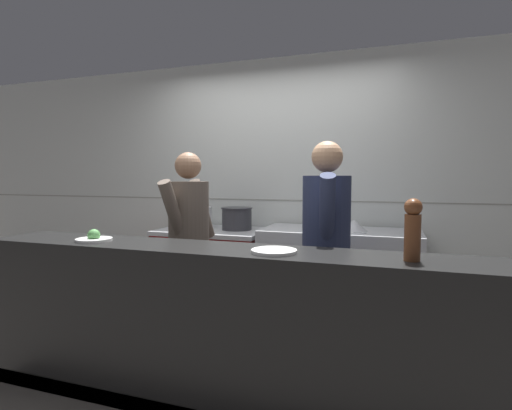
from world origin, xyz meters
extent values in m
plane|color=#4C4742|center=(0.00, 0.00, 0.00)|extent=(14.00, 14.00, 0.00)
cube|color=silver|center=(0.00, 1.53, 1.30)|extent=(8.00, 0.06, 2.60)
cube|color=gray|center=(0.00, 1.50, 1.15)|extent=(8.00, 0.00, 0.01)
cube|color=maroon|center=(-0.54, 1.13, 0.41)|extent=(1.04, 0.70, 0.83)
cube|color=#B7BABF|center=(-0.54, 1.13, 0.85)|extent=(1.06, 0.71, 0.04)
cube|color=#B7BABF|center=(-0.54, 0.79, 0.48)|extent=(0.94, 0.03, 0.10)
cube|color=#B7BABF|center=(0.71, 1.13, 0.46)|extent=(1.39, 0.65, 0.92)
cube|color=black|center=(0.71, 0.82, 0.05)|extent=(1.36, 0.04, 0.10)
cube|color=black|center=(0.18, -0.35, 0.49)|extent=(3.15, 0.45, 0.97)
cylinder|color=#B7BABF|center=(-0.74, 1.17, 0.97)|extent=(0.29, 0.29, 0.22)
cylinder|color=#B7BABF|center=(-0.74, 1.17, 1.08)|extent=(0.31, 0.31, 0.01)
cylinder|color=#2D2D33|center=(-0.30, 1.17, 0.98)|extent=(0.29, 0.29, 0.22)
cylinder|color=#2D2D33|center=(-0.30, 1.17, 1.08)|extent=(0.31, 0.31, 0.01)
cone|color=#B7BABF|center=(0.84, 1.08, 0.97)|extent=(0.24, 0.24, 0.10)
cube|color=#B7BABF|center=(0.81, 1.00, 0.92)|extent=(0.29, 0.12, 0.01)
cube|color=black|center=(0.62, 1.06, 0.93)|extent=(0.11, 0.06, 0.02)
cylinder|color=white|center=(-0.67, -0.39, 0.98)|extent=(0.23, 0.23, 0.02)
sphere|color=#4C8C47|center=(-0.67, -0.39, 1.01)|extent=(0.08, 0.08, 0.08)
cylinder|color=white|center=(0.55, -0.40, 0.98)|extent=(0.25, 0.25, 0.02)
cylinder|color=brown|center=(1.25, -0.38, 1.09)|extent=(0.08, 0.08, 0.23)
sphere|color=brown|center=(1.25, -0.38, 1.24)|extent=(0.09, 0.09, 0.09)
cube|color=black|center=(-0.38, 0.34, 0.37)|extent=(0.29, 0.21, 0.74)
cylinder|color=brown|center=(-0.38, 0.34, 1.05)|extent=(0.36, 0.36, 0.61)
sphere|color=#8C664C|center=(-0.38, 0.34, 1.48)|extent=(0.21, 0.21, 0.21)
cylinder|color=brown|center=(-0.36, 0.52, 1.12)|extent=(0.13, 0.32, 0.51)
cylinder|color=brown|center=(-0.40, 0.15, 1.12)|extent=(0.13, 0.32, 0.51)
cube|color=black|center=(0.72, 0.29, 0.38)|extent=(0.31, 0.23, 0.77)
cylinder|color=#262D4C|center=(0.72, 0.29, 1.08)|extent=(0.39, 0.39, 0.63)
sphere|color=tan|center=(0.72, 0.29, 1.53)|extent=(0.22, 0.22, 0.22)
cylinder|color=#262D4C|center=(0.69, 0.48, 1.16)|extent=(0.15, 0.33, 0.53)
cylinder|color=#262D4C|center=(0.76, 0.10, 1.16)|extent=(0.15, 0.33, 0.53)
camera|label=1|loc=(1.16, -2.47, 1.39)|focal=28.00mm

